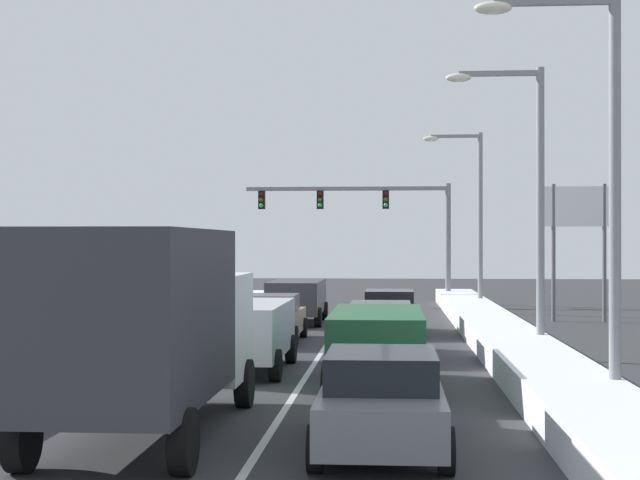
{
  "coord_description": "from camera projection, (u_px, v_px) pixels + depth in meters",
  "views": [
    {
      "loc": [
        2.02,
        -7.22,
        3.16
      ],
      "look_at": [
        -0.34,
        24.29,
        3.24
      ],
      "focal_mm": 54.0,
      "sensor_mm": 36.0,
      "label": 1
    }
  ],
  "objects": [
    {
      "name": "street_lamp_right_mid",
      "position": [
        526.0,
        184.0,
        26.02
      ],
      "size": [
        2.66,
        0.36,
        7.9
      ],
      "color": "gray",
      "rests_on": "ground"
    },
    {
      "name": "sedan_navy_right_lane_third",
      "position": [
        381.0,
        329.0,
        26.55
      ],
      "size": [
        2.0,
        4.5,
        1.51
      ],
      "color": "navy",
      "rests_on": "ground"
    },
    {
      "name": "street_lamp_right_near",
      "position": [
        594.0,
        160.0,
        17.54
      ],
      "size": [
        2.66,
        0.36,
        7.73
      ],
      "color": "gray",
      "rests_on": "ground"
    },
    {
      "name": "sedan_black_right_lane_fourth",
      "position": [
        389.0,
        312.0,
        33.26
      ],
      "size": [
        2.0,
        4.5,
        1.51
      ],
      "color": "black",
      "rests_on": "ground"
    },
    {
      "name": "street_lamp_right_far",
      "position": [
        472.0,
        205.0,
        42.99
      ],
      "size": [
        2.66,
        0.36,
        8.07
      ],
      "color": "gray",
      "rests_on": "ground"
    },
    {
      "name": "box_truck_center_lane_nearest",
      "position": [
        147.0,
        320.0,
        15.51
      ],
      "size": [
        2.53,
        7.2,
        3.36
      ],
      "color": "silver",
      "rests_on": "ground"
    },
    {
      "name": "snow_bank_left_shoulder",
      "position": [
        149.0,
        338.0,
        28.95
      ],
      "size": [
        1.59,
        46.78,
        0.56
      ],
      "primitive_type": "cube",
      "color": "white",
      "rests_on": "ground"
    },
    {
      "name": "roadside_sign_right",
      "position": [
        579.0,
        221.0,
        38.37
      ],
      "size": [
        3.2,
        0.16,
        5.5
      ],
      "color": "#59595B",
      "rests_on": "ground"
    },
    {
      "name": "ground_plane",
      "position": [
        312.0,
        367.0,
        24.31
      ],
      "size": [
        120.0,
        120.0,
        0.0
      ],
      "primitive_type": "plane",
      "color": "#333335"
    },
    {
      "name": "traffic_light_gantry",
      "position": [
        376.0,
        212.0,
        49.67
      ],
      "size": [
        10.6,
        0.47,
        6.2
      ],
      "color": "slate",
      "rests_on": "ground"
    },
    {
      "name": "sedan_gray_right_lane_nearest",
      "position": [
        382.0,
        400.0,
        14.6
      ],
      "size": [
        2.0,
        4.5,
        1.51
      ],
      "color": "slate",
      "rests_on": "ground"
    },
    {
      "name": "suv_charcoal_center_lane_fourth",
      "position": [
        297.0,
        297.0,
        37.54
      ],
      "size": [
        2.16,
        4.9,
        1.67
      ],
      "color": "#38383D",
      "rests_on": "ground"
    },
    {
      "name": "suv_green_right_lane_second",
      "position": [
        377.0,
        341.0,
        20.82
      ],
      "size": [
        2.16,
        4.9,
        1.67
      ],
      "color": "#1E5633",
      "rests_on": "ground"
    },
    {
      "name": "snow_bank_right_shoulder",
      "position": [
        504.0,
        339.0,
        28.16
      ],
      "size": [
        1.88,
        46.78,
        0.67
      ],
      "primitive_type": "cube",
      "color": "white",
      "rests_on": "ground"
    },
    {
      "name": "suv_silver_center_lane_second",
      "position": [
        245.0,
        330.0,
        23.53
      ],
      "size": [
        2.16,
        4.9,
        1.67
      ],
      "color": "#B7BABF",
      "rests_on": "ground"
    },
    {
      "name": "lane_stripe_between_right_lane_and_center_lane",
      "position": [
        324.0,
        349.0,
        28.55
      ],
      "size": [
        0.14,
        46.78,
        0.01
      ],
      "primitive_type": "cube",
      "color": "silver",
      "rests_on": "ground"
    },
    {
      "name": "sedan_tan_center_lane_third",
      "position": [
        271.0,
        318.0,
        30.4
      ],
      "size": [
        2.0,
        4.5,
        1.51
      ],
      "color": "#937F60",
      "rests_on": "ground"
    }
  ]
}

